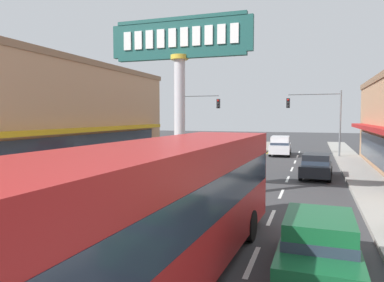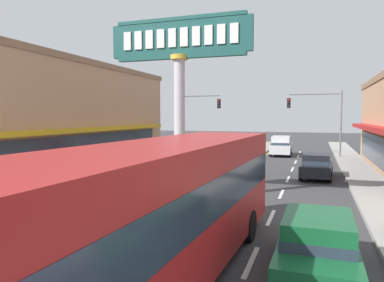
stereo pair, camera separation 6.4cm
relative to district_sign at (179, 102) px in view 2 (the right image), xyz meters
name	(u,v)px [view 2 (the right image)]	position (x,y,z in m)	size (l,w,h in m)	color
ground_plane	(105,248)	(0.00, -6.12, -4.47)	(160.00, 160.00, 0.00)	#3A3A3D
median_strip	(235,166)	(0.00, 11.88, -4.40)	(1.87, 52.00, 0.14)	gray
sidewalk_left	(122,164)	(-8.66, 9.88, -4.38)	(2.24, 60.00, 0.18)	#9E9B93
sidewalk_right	(362,176)	(8.66, 9.88, -4.38)	(2.24, 60.00, 0.18)	#9E9B93
lane_markings	(231,169)	(0.00, 10.53, -4.47)	(8.61, 52.00, 0.01)	silver
district_sign	(179,102)	(0.00, 0.00, 0.00)	(6.53, 1.16, 8.06)	orange
storefront_left	(57,113)	(-13.87, 8.66, -0.39)	(8.02, 25.39, 8.16)	tan
traffic_light_left_side	(192,112)	(-6.17, 19.60, -0.22)	(4.86, 0.46, 6.20)	slate
traffic_light_right_side	(321,112)	(6.17, 20.26, -0.22)	(4.86, 0.46, 6.20)	slate
sedan_near_right_lane	(207,154)	(-2.59, 13.02, -3.68)	(1.94, 4.35, 1.53)	maroon
sedan_far_right_lane	(318,245)	(5.89, -6.10, -3.68)	(1.89, 4.32, 1.53)	#14562D
sedan_near_left_lane	(317,166)	(5.88, 8.48, -3.68)	(2.02, 4.39, 1.53)	black
bus_mid_left_lane	(167,203)	(2.59, -7.54, -2.60)	(3.04, 11.31, 3.26)	#B21E1E
suv_far_left_oncoming	(281,145)	(2.59, 20.97, -3.49)	(2.08, 4.66, 1.90)	silver
pedestrian_near_kerb	(121,152)	(-8.12, 8.70, -3.33)	(0.41, 0.45, 1.69)	#B7B2AD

